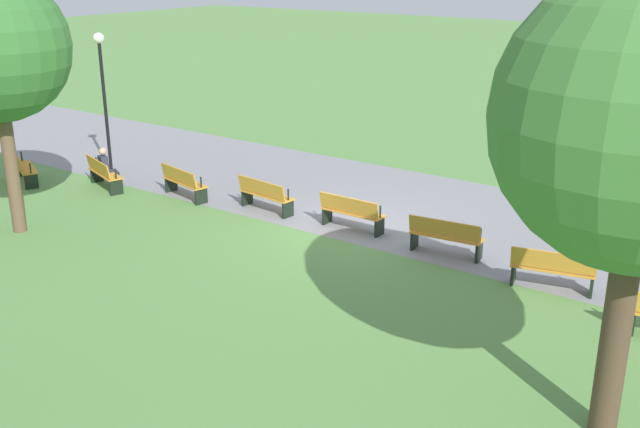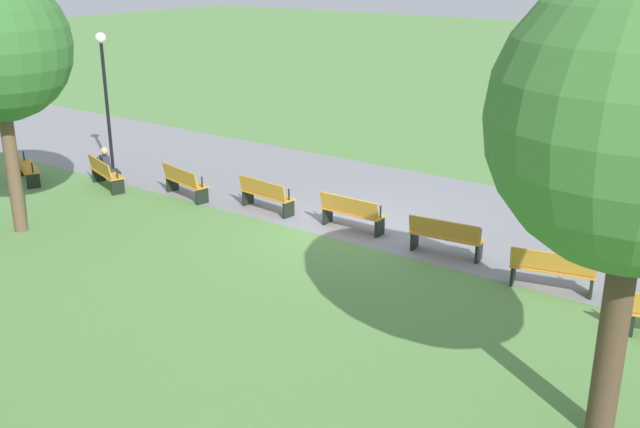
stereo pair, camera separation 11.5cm
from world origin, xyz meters
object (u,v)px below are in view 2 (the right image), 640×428
at_px(bench_2, 105,173).
at_px(bench_3, 184,182).
at_px(bench_7, 552,270).
at_px(bench_4, 266,195).
at_px(lamp_post, 104,77).
at_px(person_seated, 108,166).
at_px(bench_1, 25,167).
at_px(bench_5, 352,212).
at_px(bench_6, 446,236).

xyz_separation_m(bench_2, bench_3, (2.51, 0.70, 0.00)).
bearing_deg(bench_7, bench_2, 170.62).
distance_m(bench_4, lamp_post, 6.72).
xyz_separation_m(person_seated, lamp_post, (-1.17, 1.08, 2.29)).
bearing_deg(bench_7, bench_1, 173.72).
bearing_deg(bench_4, lamp_post, -174.80).
bearing_deg(bench_1, bench_2, 46.70).
xyz_separation_m(bench_4, lamp_post, (-6.26, 0.11, 2.46)).
bearing_deg(bench_5, bench_7, -6.21).
bearing_deg(bench_7, person_seated, 169.94).
xyz_separation_m(bench_7, lamp_post, (-14.02, 0.53, 2.46)).
xyz_separation_m(bench_1, bench_7, (15.25, 1.66, 0.00)).
relative_size(bench_2, bench_6, 1.01).
relative_size(person_seated, lamp_post, 0.28).
height_order(bench_3, person_seated, person_seated).
height_order(bench_6, lamp_post, lamp_post).
relative_size(bench_2, bench_7, 1.00).
height_order(bench_1, person_seated, person_seated).
height_order(bench_2, lamp_post, lamp_post).
bearing_deg(lamp_post, bench_4, -1.04).
bearing_deg(lamp_post, bench_7, -2.18).
bearing_deg(bench_6, bench_7, -15.55).
bearing_deg(bench_4, bench_3, -164.45).
bearing_deg(bench_5, bench_3, -173.79).
bearing_deg(bench_7, bench_3, 167.52).
bearing_deg(bench_2, bench_5, 28.04).
bearing_deg(lamp_post, bench_3, -8.25).
relative_size(bench_3, bench_7, 1.00).
xyz_separation_m(bench_2, lamp_post, (-1.18, 1.23, 2.46)).
relative_size(bench_7, person_seated, 1.42).
relative_size(bench_1, bench_2, 0.99).
bearing_deg(bench_4, person_seated, -163.02).
bearing_deg(bench_4, bench_5, 9.35).
bearing_deg(bench_2, bench_4, 31.14).
height_order(bench_5, lamp_post, lamp_post).
distance_m(bench_1, bench_6, 12.85).
distance_m(bench_2, bench_7, 12.86).
relative_size(bench_4, bench_6, 1.00).
distance_m(bench_4, bench_6, 5.20).
bearing_deg(bench_3, bench_7, 12.48).
distance_m(bench_1, bench_7, 15.34).
height_order(bench_3, bench_7, same).
distance_m(bench_4, bench_5, 2.60).
bearing_deg(person_seated, bench_2, -67.36).
bearing_deg(person_seated, bench_6, 24.08).
bearing_deg(bench_3, bench_2, -151.99).
bearing_deg(bench_7, bench_6, 158.20).
bearing_deg(bench_6, bench_1, -176.93).
height_order(bench_7, person_seated, person_seated).
distance_m(bench_5, lamp_post, 9.19).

